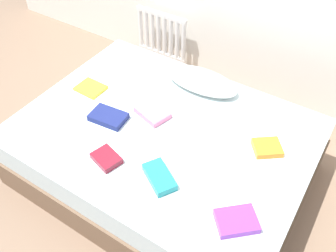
% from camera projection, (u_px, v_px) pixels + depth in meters
% --- Properties ---
extents(ground_plane, '(8.00, 8.00, 0.00)m').
position_uv_depth(ground_plane, '(165.00, 173.00, 2.80)').
color(ground_plane, '#7F6651').
extents(bed, '(2.00, 1.50, 0.50)m').
position_uv_depth(bed, '(164.00, 152.00, 2.63)').
color(bed, brown).
rests_on(bed, ground).
extents(radiator, '(0.56, 0.04, 0.47)m').
position_uv_depth(radiator, '(162.00, 35.00, 3.57)').
color(radiator, white).
rests_on(radiator, ground).
extents(pillow, '(0.60, 0.28, 0.11)m').
position_uv_depth(pillow, '(201.00, 81.00, 2.74)').
color(pillow, white).
rests_on(pillow, bed).
extents(textbook_yellow, '(0.21, 0.18, 0.02)m').
position_uv_depth(textbook_yellow, '(91.00, 88.00, 2.74)').
color(textbook_yellow, yellow).
rests_on(textbook_yellow, bed).
extents(textbook_pink, '(0.27, 0.22, 0.04)m').
position_uv_depth(textbook_pink, '(152.00, 113.00, 2.53)').
color(textbook_pink, pink).
rests_on(textbook_pink, bed).
extents(textbook_teal, '(0.27, 0.23, 0.05)m').
position_uv_depth(textbook_teal, '(159.00, 177.00, 2.13)').
color(textbook_teal, teal).
rests_on(textbook_teal, bed).
extents(textbook_purple, '(0.27, 0.27, 0.05)m').
position_uv_depth(textbook_purple, '(236.00, 221.00, 1.92)').
color(textbook_purple, purple).
rests_on(textbook_purple, bed).
extents(textbook_navy, '(0.27, 0.19, 0.04)m').
position_uv_depth(textbook_navy, '(108.00, 117.00, 2.50)').
color(textbook_navy, navy).
rests_on(textbook_navy, bed).
extents(textbook_orange, '(0.23, 0.23, 0.04)m').
position_uv_depth(textbook_orange, '(267.00, 148.00, 2.30)').
color(textbook_orange, orange).
rests_on(textbook_orange, bed).
extents(textbook_maroon, '(0.21, 0.18, 0.04)m').
position_uv_depth(textbook_maroon, '(106.00, 158.00, 2.23)').
color(textbook_maroon, maroon).
rests_on(textbook_maroon, bed).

